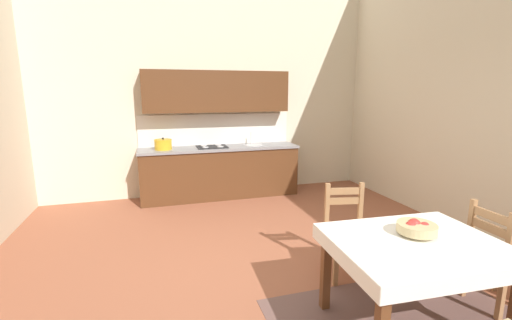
# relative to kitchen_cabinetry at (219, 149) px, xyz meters

# --- Properties ---
(ground_plane) EXTENTS (6.41, 6.97, 0.10)m
(ground_plane) POSITION_rel_kitchen_cabinetry_xyz_m (-0.07, -2.91, -0.91)
(ground_plane) COLOR #99563D
(wall_back) EXTENTS (6.41, 0.12, 4.10)m
(wall_back) POSITION_rel_kitchen_cabinetry_xyz_m (-0.07, 0.33, 1.20)
(wall_back) COLOR beige
(wall_back) RESTS_ON ground_plane
(kitchen_cabinetry) EXTENTS (2.76, 0.63, 2.20)m
(kitchen_cabinetry) POSITION_rel_kitchen_cabinetry_xyz_m (0.00, 0.00, 0.00)
(kitchen_cabinetry) COLOR #56331C
(kitchen_cabinetry) RESTS_ON ground_plane
(dining_table) EXTENTS (1.31, 1.07, 0.75)m
(dining_table) POSITION_rel_kitchen_cabinetry_xyz_m (0.76, -3.94, -0.23)
(dining_table) COLOR brown
(dining_table) RESTS_ON ground_plane
(dining_chair_kitchen_side) EXTENTS (0.50, 0.50, 0.93)m
(dining_chair_kitchen_side) POSITION_rel_kitchen_cabinetry_xyz_m (0.74, -3.04, -0.41)
(dining_chair_kitchen_side) COLOR #D1BC89
(dining_chair_kitchen_side) RESTS_ON ground_plane
(dining_chair_window_side) EXTENTS (0.43, 0.43, 0.93)m
(dining_chair_window_side) POSITION_rel_kitchen_cabinetry_xyz_m (1.70, -3.90, -0.41)
(dining_chair_window_side) COLOR #D1BC89
(dining_chair_window_side) RESTS_ON ground_plane
(fruit_bowl) EXTENTS (0.30, 0.30, 0.12)m
(fruit_bowl) POSITION_rel_kitchen_cabinetry_xyz_m (0.83, -3.86, -0.04)
(fruit_bowl) COLOR tan
(fruit_bowl) RESTS_ON dining_table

